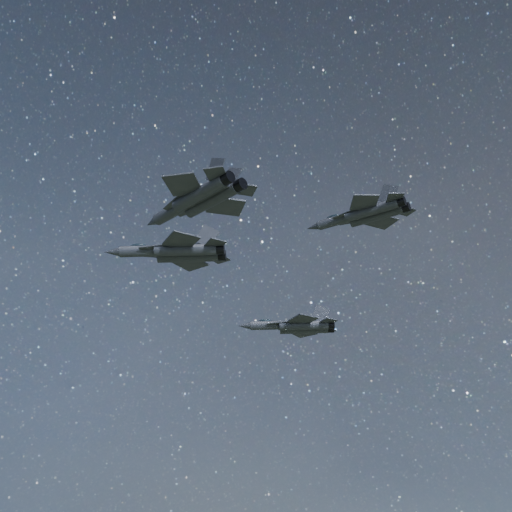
% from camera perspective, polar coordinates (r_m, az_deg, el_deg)
% --- Properties ---
extents(jet_lead, '(18.78, 12.30, 4.84)m').
position_cam_1_polar(jet_lead, '(89.66, -7.55, 0.40)').
color(jet_lead, '#2C2F37').
extents(jet_left, '(17.34, 11.38, 4.46)m').
position_cam_1_polar(jet_left, '(105.65, 3.82, -6.67)').
color(jet_left, '#2C2F37').
extents(jet_right, '(16.66, 11.27, 4.19)m').
position_cam_1_polar(jet_right, '(68.43, -5.51, 5.44)').
color(jet_right, '#2C2F37').
extents(jet_slot, '(15.43, 10.89, 3.91)m').
position_cam_1_polar(jet_slot, '(82.60, 10.39, 3.98)').
color(jet_slot, '#2C2F37').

